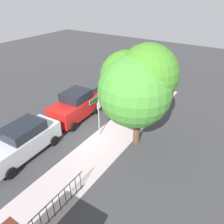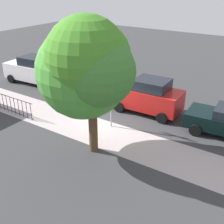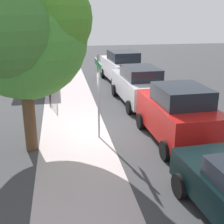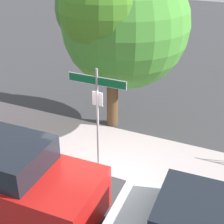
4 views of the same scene
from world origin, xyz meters
The scene contains 9 objects.
ground_plane centered at (0.00, 0.00, 0.00)m, with size 60.00×60.00×0.00m, color #38383A.
sidewalk_strip centered at (2.00, 1.30, 0.00)m, with size 24.00×2.60×0.00m, color #B3A3A4.
street_sign centered at (-0.43, 0.40, 2.21)m, with size 1.75×0.07×3.12m.
shade_tree centered at (-0.94, 2.83, 4.09)m, with size 4.65×4.26×6.25m.
car_red centered at (-1.24, -2.35, 1.04)m, with size 4.10×2.19×2.10m.
car_silver centered at (3.55, -2.18, 0.96)m, with size 4.69×2.17×1.91m.
car_white centered at (8.35, -2.29, 1.03)m, with size 4.80×2.36×2.07m.
iron_fence centered at (5.15, 2.30, 0.56)m, with size 3.14×0.04×1.07m.
utility_shed centered at (8.72, 3.80, 1.24)m, with size 2.84×2.44×2.42m.
Camera 3 is at (-10.94, 1.74, 4.60)m, focal length 48.63 mm.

